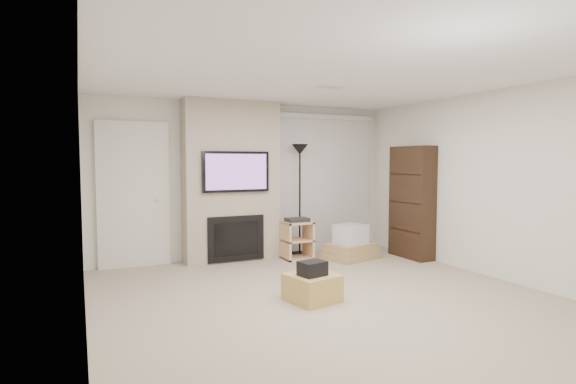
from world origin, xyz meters
name	(u,v)px	position (x,y,z in m)	size (l,w,h in m)	color
floor	(334,302)	(0.00, 0.00, 0.00)	(5.00, 5.50, 0.00)	tan
ceiling	(335,73)	(0.00, 0.00, 2.50)	(5.00, 5.50, 0.00)	white
wall_back	(248,180)	(0.00, 2.75, 1.25)	(5.00, 2.50, 0.00)	silver
wall_left	(82,198)	(-2.50, 0.00, 1.25)	(5.50, 2.50, 0.00)	silver
wall_right	(497,185)	(2.50, 0.00, 1.25)	(5.50, 2.50, 0.00)	silver
hvac_vent	(330,87)	(0.40, 0.80, 2.50)	(0.35, 0.18, 0.01)	silver
ottoman	(312,288)	(-0.20, 0.15, 0.15)	(0.50, 0.50, 0.30)	tan
black_bag	(312,268)	(-0.22, 0.10, 0.38)	(0.28, 0.22, 0.16)	black
fireplace_wall	(232,182)	(-0.35, 2.54, 1.24)	(1.50, 0.47, 2.50)	tan
entry_door	(134,196)	(-1.80, 2.71, 1.05)	(1.02, 0.11, 2.14)	silver
vertical_blinds	(324,177)	(1.40, 2.70, 1.27)	(1.98, 0.10, 2.37)	silver
floor_lamp	(300,168)	(0.81, 2.47, 1.45)	(0.27, 0.27, 1.84)	black
av_stand	(297,237)	(0.61, 2.16, 0.35)	(0.45, 0.38, 0.66)	#E1AF7C
box_stack	(351,246)	(1.40, 1.82, 0.21)	(0.95, 0.81, 0.55)	tan
bookshelf	(412,202)	(2.34, 1.48, 0.90)	(0.30, 0.80, 1.80)	black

